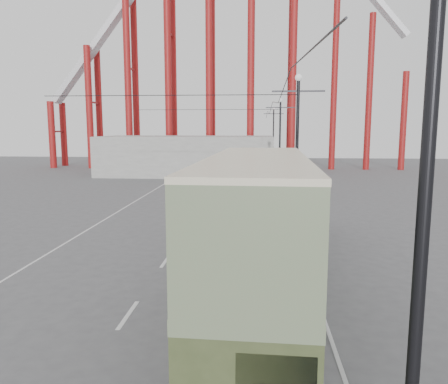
# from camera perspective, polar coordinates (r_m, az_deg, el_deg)

# --- Properties ---
(road_markings) EXTENTS (12.52, 120.00, 0.01)m
(road_markings) POSITION_cam_1_polar(r_m,az_deg,el_deg) (29.96, -3.44, -3.36)
(road_markings) COLOR silver
(road_markings) RESTS_ON ground
(lamp_post_mid) EXTENTS (3.20, 0.44, 9.32)m
(lamp_post_mid) POSITION_cam_1_polar(r_m,az_deg,el_deg) (27.48, 9.49, 5.31)
(lamp_post_mid) COLOR black
(lamp_post_mid) RESTS_ON ground
(lamp_post_far) EXTENTS (3.20, 0.44, 9.32)m
(lamp_post_far) POSITION_cam_1_polar(r_m,az_deg,el_deg) (49.42, 7.30, 6.69)
(lamp_post_far) COLOR black
(lamp_post_far) RESTS_ON ground
(lamp_post_distant) EXTENTS (3.20, 0.44, 9.32)m
(lamp_post_distant) POSITION_cam_1_polar(r_m,az_deg,el_deg) (71.40, 6.46, 7.22)
(lamp_post_distant) COLOR black
(lamp_post_distant) RESTS_ON ground
(roller_coaster) EXTENTS (52.95, 5.00, 55.48)m
(roller_coaster) POSITION_cam_1_polar(r_m,az_deg,el_deg) (68.57, -0.45, 22.61)
(roller_coaster) COLOR maroon
(roller_coaster) RESTS_ON ground
(fairground_shed) EXTENTS (22.00, 10.00, 5.00)m
(fairground_shed) POSITION_cam_1_polar(r_m,az_deg,el_deg) (57.21, -4.81, 4.77)
(fairground_shed) COLOR gray
(fairground_shed) RESTS_ON ground
(double_decker_bus) EXTENTS (2.85, 10.07, 5.37)m
(double_decker_bus) POSITION_cam_1_polar(r_m,az_deg,el_deg) (11.92, 4.32, -6.73)
(double_decker_bus) COLOR #3B4625
(double_decker_bus) RESTS_ON ground
(single_decker_green) EXTENTS (3.34, 11.80, 3.30)m
(single_decker_green) POSITION_cam_1_polar(r_m,az_deg,el_deg) (22.58, 6.09, -2.48)
(single_decker_green) COLOR #6D805D
(single_decker_green) RESTS_ON ground
(single_decker_cream) EXTENTS (3.55, 9.58, 2.91)m
(single_decker_cream) POSITION_cam_1_polar(r_m,az_deg,el_deg) (39.45, 4.99, 1.88)
(single_decker_cream) COLOR beige
(single_decker_cream) RESTS_ON ground
(pedestrian) EXTENTS (0.76, 0.59, 1.85)m
(pedestrian) POSITION_cam_1_polar(r_m,az_deg,el_deg) (17.50, -3.72, -8.85)
(pedestrian) COLOR black
(pedestrian) RESTS_ON ground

